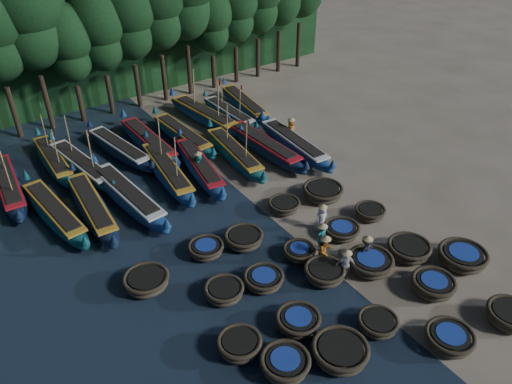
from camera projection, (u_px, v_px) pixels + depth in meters
ground at (293, 237)px, 26.46m from camera, size 120.00×120.00×0.00m
foliage_wall at (113, 33)px, 39.65m from camera, size 40.00×3.00×10.00m
coracle_3 at (449, 338)px, 20.42m from camera, size 2.31×2.31×0.68m
coracle_4 at (510, 315)px, 21.39m from camera, size 2.17×2.17×0.75m
coracle_5 at (285, 364)px, 19.34m from camera, size 2.30×2.30×0.77m
coracle_6 at (340, 352)px, 19.78m from camera, size 2.41×2.41×0.80m
coracle_7 at (378, 323)px, 21.11m from camera, size 1.90×1.90×0.65m
coracle_8 at (433, 285)px, 22.86m from camera, size 2.07×2.07×0.78m
coracle_9 at (462, 257)px, 24.45m from camera, size 2.53×2.53×0.79m
coracle_10 at (239, 345)px, 20.10m from camera, size 2.01×2.01×0.75m
coracle_11 at (298, 321)px, 21.14m from camera, size 2.12×2.12×0.72m
coracle_12 at (325, 273)px, 23.56m from camera, size 2.13×2.13×0.75m
coracle_13 at (370, 263)px, 24.12m from camera, size 2.48×2.48×0.77m
coracle_14 at (409, 249)px, 24.93m from camera, size 2.37×2.37×0.77m
coracle_15 at (224, 291)px, 22.59m from camera, size 2.24×2.24×0.71m
coracle_16 at (264, 279)px, 23.26m from camera, size 1.94×1.94×0.67m
coracle_17 at (299, 252)px, 24.88m from camera, size 1.99×1.99×0.65m
coracle_18 at (341, 230)px, 26.29m from camera, size 2.23×2.23×0.66m
coracle_19 at (370, 212)px, 27.65m from camera, size 2.12×2.12×0.64m
coracle_20 at (146, 281)px, 23.09m from camera, size 2.53×2.53×0.76m
coracle_21 at (206, 249)px, 25.08m from camera, size 1.84×1.84×0.65m
coracle_22 at (244, 239)px, 25.65m from camera, size 2.14×2.14×0.74m
coracle_23 at (284, 205)px, 28.19m from camera, size 2.00×2.00×0.63m
coracle_24 at (323, 192)px, 29.17m from camera, size 2.67×2.67×0.78m
long_boat_1 at (55, 212)px, 27.32m from camera, size 2.37×8.29×1.47m
long_boat_2 at (92, 207)px, 27.72m from camera, size 1.96×8.44×1.49m
long_boat_3 at (128, 196)px, 28.54m from camera, size 2.41×8.95×1.58m
long_boat_4 at (168, 171)px, 30.78m from camera, size 2.50×8.65×3.70m
long_boat_5 at (200, 166)px, 31.32m from camera, size 2.85×8.29×1.48m
long_boat_6 at (234, 153)px, 32.70m from camera, size 2.31×8.27×3.53m
long_boat_7 at (264, 146)px, 33.43m from camera, size 1.96×8.88×1.56m
long_boat_8 at (294, 144)px, 33.70m from camera, size 2.01×8.65×1.52m
long_boat_9 at (9, 186)px, 29.48m from camera, size 2.02×8.50×3.62m
long_boat_10 at (53, 160)px, 32.06m from camera, size 1.46×7.73×3.28m
long_boat_11 at (81, 165)px, 31.40m from camera, size 2.79×8.39×3.61m
long_boat_12 at (120, 149)px, 33.21m from camera, size 2.72×8.07×1.44m
long_boat_13 at (149, 142)px, 33.95m from camera, size 1.68×8.71×1.53m
long_boat_14 at (183, 135)px, 34.79m from camera, size 1.90×8.21×1.45m
long_boat_15 at (204, 116)px, 37.30m from camera, size 2.62×8.91×3.81m
long_boat_16 at (229, 113)px, 37.87m from camera, size 1.50×7.34×3.12m
long_boat_17 at (244, 104)px, 39.06m from camera, size 2.52×8.31×1.47m
fisherman_0 at (322, 217)px, 26.46m from camera, size 0.82×0.57×1.79m
fisherman_1 at (322, 236)px, 25.11m from camera, size 0.58×0.52×1.76m
fisherman_2 at (325, 250)px, 24.24m from camera, size 0.80×0.62×1.83m
fisherman_3 at (366, 249)px, 24.43m from camera, size 1.01×0.63×1.69m
fisherman_4 at (345, 263)px, 23.47m from camera, size 0.98×0.79×1.76m
fisherman_5 at (199, 164)px, 31.03m from camera, size 1.15×1.54×1.81m
fisherman_6 at (291, 129)px, 34.82m from camera, size 0.90×0.97×1.87m
tree_4 at (23, 7)px, 32.01m from camera, size 5.34×5.34×12.58m
tree_5 at (68, 43)px, 34.60m from camera, size 3.68×3.68×8.68m
tree_6 at (98, 27)px, 35.30m from camera, size 4.09×4.09×9.65m
tree_7 at (127, 13)px, 36.00m from camera, size 4.51×4.51×10.63m
tree_10 at (211, 17)px, 40.00m from camera, size 3.68×3.68×8.68m
tree_11 at (235, 4)px, 40.71m from camera, size 4.09×4.09×9.65m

